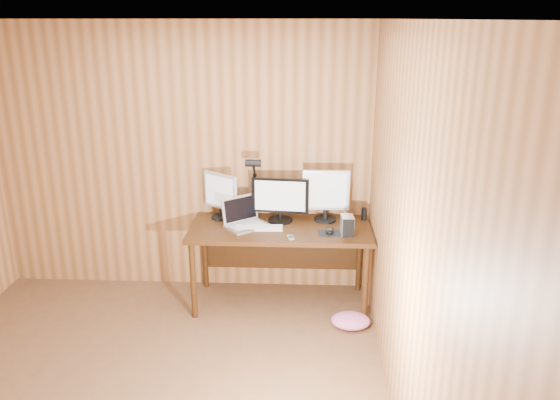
# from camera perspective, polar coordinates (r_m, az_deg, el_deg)

# --- Properties ---
(room_shell) EXTENTS (4.00, 4.00, 4.00)m
(room_shell) POSITION_cam_1_polar(r_m,az_deg,el_deg) (3.32, -17.60, -4.63)
(room_shell) COLOR brown
(room_shell) RESTS_ON ground
(desk) EXTENTS (1.60, 0.70, 0.75)m
(desk) POSITION_cam_1_polar(r_m,az_deg,el_deg) (4.94, 0.07, -3.87)
(desk) COLOR #341C0A
(desk) RESTS_ON floor
(monitor_center) EXTENTS (0.52, 0.23, 0.40)m
(monitor_center) POSITION_cam_1_polar(r_m,az_deg,el_deg) (4.90, 0.03, 0.08)
(monitor_center) COLOR black
(monitor_center) RESTS_ON desk
(monitor_left) EXTENTS (0.33, 0.25, 0.43)m
(monitor_left) POSITION_cam_1_polar(r_m,az_deg,el_deg) (4.99, -6.24, 0.56)
(monitor_left) COLOR black
(monitor_left) RESTS_ON desk
(monitor_right) EXTENTS (0.42, 0.20, 0.47)m
(monitor_right) POSITION_cam_1_polar(r_m,az_deg,el_deg) (4.92, 4.81, 0.66)
(monitor_right) COLOR black
(monitor_right) RESTS_ON desk
(laptop) EXTENTS (0.45, 0.43, 0.26)m
(laptop) POSITION_cam_1_polar(r_m,az_deg,el_deg) (4.85, -3.76, -1.98)
(laptop) COLOR silver
(laptop) RESTS_ON desk
(keyboard) EXTENTS (0.43, 0.14, 0.02)m
(keyboard) POSITION_cam_1_polar(r_m,az_deg,el_deg) (4.79, -2.31, -2.91)
(keyboard) COLOR silver
(keyboard) RESTS_ON desk
(mousepad) EXTENTS (0.20, 0.17, 0.00)m
(mousepad) POSITION_cam_1_polar(r_m,az_deg,el_deg) (4.71, 5.20, -3.48)
(mousepad) COLOR black
(mousepad) RESTS_ON desk
(mouse) EXTENTS (0.09, 0.13, 0.04)m
(mouse) POSITION_cam_1_polar(r_m,az_deg,el_deg) (4.70, 5.21, -3.23)
(mouse) COLOR black
(mouse) RESTS_ON mousepad
(hard_drive) EXTENTS (0.11, 0.16, 0.16)m
(hard_drive) POSITION_cam_1_polar(r_m,az_deg,el_deg) (4.67, 7.04, -2.64)
(hard_drive) COLOR silver
(hard_drive) RESTS_ON desk
(phone) EXTENTS (0.07, 0.10, 0.01)m
(phone) POSITION_cam_1_polar(r_m,az_deg,el_deg) (4.59, 1.12, -3.92)
(phone) COLOR silver
(phone) RESTS_ON desk
(speaker) EXTENTS (0.05, 0.05, 0.11)m
(speaker) POSITION_cam_1_polar(r_m,az_deg,el_deg) (5.04, 8.77, -1.46)
(speaker) COLOR black
(speaker) RESTS_ON desk
(desk_lamp) EXTENTS (0.14, 0.20, 0.61)m
(desk_lamp) POSITION_cam_1_polar(r_m,az_deg,el_deg) (4.94, -2.73, 2.24)
(desk_lamp) COLOR black
(desk_lamp) RESTS_ON desk
(fabric_pile) EXTENTS (0.41, 0.37, 0.11)m
(fabric_pile) POSITION_cam_1_polar(r_m,az_deg,el_deg) (4.80, 7.40, -12.40)
(fabric_pile) COLOR pink
(fabric_pile) RESTS_ON floor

